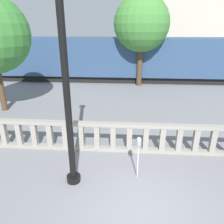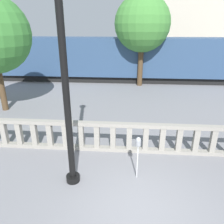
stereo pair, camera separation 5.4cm
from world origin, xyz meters
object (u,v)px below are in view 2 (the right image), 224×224
parking_meter (138,146)px  tree_left (142,24)px  train_near (106,59)px  lamppost (65,74)px

parking_meter → tree_left: (0.51, 11.50, 3.46)m
train_near → tree_left: bearing=-28.1°
lamppost → parking_meter: size_ratio=4.49×
lamppost → train_near: size_ratio=0.25×
parking_meter → lamppost: bearing=-170.1°
train_near → tree_left: (2.87, -1.53, 2.74)m
lamppost → tree_left: tree_left is taller
tree_left → parking_meter: bearing=-92.6°
parking_meter → tree_left: tree_left is taller
lamppost → parking_meter: lamppost is taller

